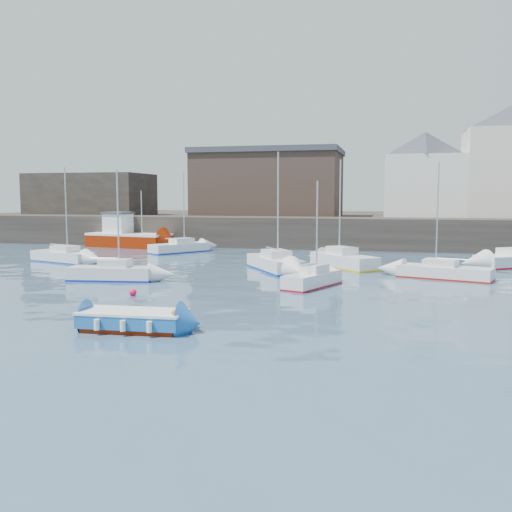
% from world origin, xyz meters
% --- Properties ---
extents(water, '(220.00, 220.00, 0.00)m').
position_xyz_m(water, '(0.00, 0.00, 0.00)').
color(water, '#2D4760').
rests_on(water, ground).
extents(quay_wall, '(90.00, 5.00, 3.00)m').
position_xyz_m(quay_wall, '(0.00, 35.00, 1.50)').
color(quay_wall, '#28231E').
rests_on(quay_wall, ground).
extents(land_strip, '(90.00, 32.00, 2.80)m').
position_xyz_m(land_strip, '(0.00, 53.00, 1.40)').
color(land_strip, '#28231E').
rests_on(land_strip, ground).
extents(bldg_east_d, '(11.14, 11.14, 8.95)m').
position_xyz_m(bldg_east_d, '(11.00, 41.50, 7.36)').
color(bldg_east_d, white).
rests_on(bldg_east_d, land_strip).
extents(warehouse, '(16.40, 10.40, 7.60)m').
position_xyz_m(warehouse, '(-6.00, 43.00, 6.62)').
color(warehouse, '#3D2D26').
rests_on(warehouse, land_strip).
extents(bldg_west, '(14.00, 8.00, 5.00)m').
position_xyz_m(bldg_west, '(-28.00, 42.00, 5.30)').
color(bldg_west, '#353028').
rests_on(bldg_west, land_strip).
extents(blue_dinghy, '(4.11, 2.20, 0.77)m').
position_xyz_m(blue_dinghy, '(-1.51, -1.62, 0.43)').
color(blue_dinghy, maroon).
rests_on(blue_dinghy, ground).
extents(fishing_boat, '(8.93, 4.62, 5.64)m').
position_xyz_m(fishing_boat, '(-18.20, 31.55, 1.09)').
color(fishing_boat, maroon).
rests_on(fishing_boat, ground).
extents(sailboat_a, '(5.32, 2.31, 6.70)m').
position_xyz_m(sailboat_a, '(-8.53, 10.03, 0.47)').
color(sailboat_a, silver).
rests_on(sailboat_a, ground).
extents(sailboat_b, '(5.04, 6.33, 8.02)m').
position_xyz_m(sailboat_b, '(0.13, 16.93, 0.52)').
color(sailboat_b, silver).
rests_on(sailboat_b, ground).
extents(sailboat_c, '(3.01, 4.73, 5.94)m').
position_xyz_m(sailboat_c, '(3.67, 10.44, 0.45)').
color(sailboat_c, silver).
rests_on(sailboat_c, ground).
extents(sailboat_d, '(5.93, 3.50, 7.20)m').
position_xyz_m(sailboat_d, '(11.13, 15.56, 0.44)').
color(sailboat_d, silver).
rests_on(sailboat_d, ground).
extents(sailboat_e, '(5.93, 3.58, 7.27)m').
position_xyz_m(sailboat_e, '(-16.83, 17.97, 0.47)').
color(sailboat_e, silver).
rests_on(sailboat_e, ground).
extents(sailboat_f, '(5.34, 5.66, 7.68)m').
position_xyz_m(sailboat_f, '(4.61, 19.58, 0.54)').
color(sailboat_f, silver).
rests_on(sailboat_f, ground).
extents(sailboat_h, '(4.70, 5.64, 7.24)m').
position_xyz_m(sailboat_h, '(-10.85, 27.28, 0.47)').
color(sailboat_h, silver).
rests_on(sailboat_h, ground).
extents(buoy_near, '(0.38, 0.38, 0.38)m').
position_xyz_m(buoy_near, '(-4.91, 5.40, 0.00)').
color(buoy_near, '#F6104C').
rests_on(buoy_near, ground).
extents(buoy_mid, '(0.42, 0.42, 0.42)m').
position_xyz_m(buoy_mid, '(3.63, 10.58, 0.00)').
color(buoy_mid, '#F6104C').
rests_on(buoy_mid, ground).
extents(buoy_far, '(0.39, 0.39, 0.39)m').
position_xyz_m(buoy_far, '(-0.98, 17.51, 0.00)').
color(buoy_far, '#F6104C').
rests_on(buoy_far, ground).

